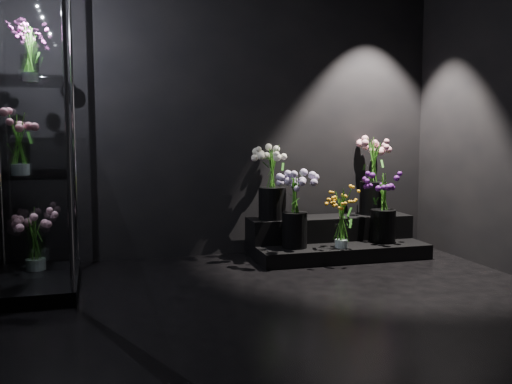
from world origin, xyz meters
name	(u,v)px	position (x,y,z in m)	size (l,w,h in m)	color
floor	(305,319)	(0.00, 0.00, 0.00)	(4.00, 4.00, 0.00)	black
wall_back	(231,106)	(0.00, 2.00, 1.40)	(4.00, 4.00, 0.00)	black
display_riser	(333,239)	(0.91, 1.68, 0.15)	(1.59, 0.71, 0.35)	black
display_case	(29,139)	(-1.68, 1.13, 1.11)	(0.60, 1.01, 2.21)	black
bouquet_orange_bells	(342,217)	(0.85, 1.36, 0.41)	(0.35, 0.35, 0.53)	white
bouquet_lilac	(295,203)	(0.46, 1.49, 0.53)	(0.39, 0.39, 0.68)	black
bouquet_purple	(383,204)	(1.34, 1.51, 0.49)	(0.38, 0.38, 0.64)	black
bouquet_cream_roses	(272,178)	(0.33, 1.76, 0.74)	(0.40, 0.40, 0.68)	black
bouquet_pink_roses	(373,173)	(1.38, 1.80, 0.76)	(0.39, 0.39, 0.74)	black
bouquet_case_pink	(19,142)	(-1.72, 0.92, 1.09)	(0.32, 0.32, 0.42)	white
bouquet_case_magenta	(29,53)	(-1.67, 1.25, 1.72)	(0.30, 0.30, 0.40)	white
bouquet_case_base_pink	(35,238)	(-1.69, 1.36, 0.35)	(0.33, 0.33, 0.47)	white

